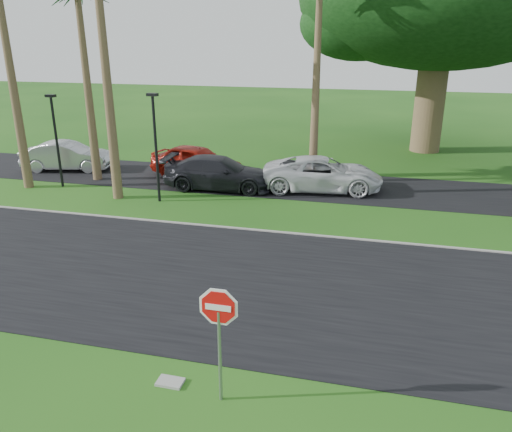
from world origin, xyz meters
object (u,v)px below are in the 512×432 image
object	(u,v)px
car_silver	(67,156)
car_red	(196,162)
stop_sign_near	(219,322)
car_dark	(219,173)
car_minivan	(323,174)

from	to	relation	value
car_silver	car_red	size ratio (longest dim) A/B	0.96
stop_sign_near	car_dark	size ratio (longest dim) A/B	0.50
car_dark	stop_sign_near	bearing A→B (deg)	-165.09
car_minivan	car_red	bearing A→B (deg)	76.26
car_silver	car_red	xyz separation A→B (m)	(7.23, 0.32, 0.06)
car_silver	car_dark	xyz separation A→B (m)	(8.99, -1.37, -0.00)
car_silver	car_minivan	bearing A→B (deg)	-104.89
car_dark	car_minivan	xyz separation A→B (m)	(4.76, 0.95, 0.01)
car_dark	car_red	bearing A→B (deg)	43.15
car_red	car_silver	bearing A→B (deg)	104.36
car_silver	car_minivan	xyz separation A→B (m)	(13.75, -0.42, 0.01)
stop_sign_near	car_dark	distance (m)	14.68
car_red	car_dark	xyz separation A→B (m)	(1.76, -1.69, -0.06)
stop_sign_near	car_red	xyz separation A→B (m)	(-6.28, 15.62, -0.96)
stop_sign_near	car_minivan	bearing A→B (deg)	89.06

